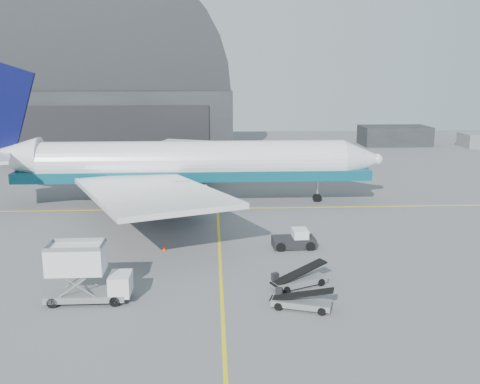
{
  "coord_description": "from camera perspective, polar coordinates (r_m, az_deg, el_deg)",
  "views": [
    {
      "loc": [
        -0.56,
        -38.83,
        15.19
      ],
      "look_at": [
        1.94,
        8.5,
        4.5
      ],
      "focal_mm": 40.0,
      "sensor_mm": 36.0,
      "label": 1
    }
  ],
  "objects": [
    {
      "name": "distant_bldg_a",
      "position": [
        118.32,
        16.08,
        4.84
      ],
      "size": [
        14.0,
        8.0,
        4.0
      ],
      "primitive_type": "cube",
      "color": "black",
      "rests_on": "ground"
    },
    {
      "name": "traffic_cone",
      "position": [
        47.15,
        -8.1,
        -5.89
      ],
      "size": [
        0.37,
        0.37,
        0.53
      ],
      "color": "red",
      "rests_on": "ground"
    },
    {
      "name": "belt_loader_a",
      "position": [
        39.28,
        6.2,
        -9.3
      ],
      "size": [
        4.37,
        3.02,
        1.67
      ],
      "rotation": [
        0.0,
        0.0,
        0.44
      ],
      "color": "gray",
      "rests_on": "ground"
    },
    {
      "name": "hangar",
      "position": [
        106.11,
        -14.87,
        9.24
      ],
      "size": [
        50.0,
        28.3,
        28.0
      ],
      "color": "black",
      "rests_on": "ground"
    },
    {
      "name": "ground",
      "position": [
        41.7,
        -2.07,
        -8.66
      ],
      "size": [
        200.0,
        200.0,
        0.0
      ],
      "primitive_type": "plane",
      "color": "#565659",
      "rests_on": "ground"
    },
    {
      "name": "airliner",
      "position": [
        62.51,
        -6.74,
        3.03
      ],
      "size": [
        48.64,
        47.17,
        17.07
      ],
      "color": "white",
      "rests_on": "ground"
    },
    {
      "name": "taxi_lines",
      "position": [
        53.69,
        -2.31,
        -3.72
      ],
      "size": [
        80.0,
        42.12,
        0.02
      ],
      "color": "yellow",
      "rests_on": "ground"
    },
    {
      "name": "pushback_tug",
      "position": [
        47.58,
        5.87,
        -5.16
      ],
      "size": [
        3.79,
        2.31,
        1.72
      ],
      "rotation": [
        0.0,
        0.0,
        0.04
      ],
      "color": "black",
      "rests_on": "ground"
    },
    {
      "name": "catering_truck",
      "position": [
        37.66,
        -16.24,
        -8.38
      ],
      "size": [
        5.66,
        2.22,
        3.89
      ],
      "rotation": [
        0.0,
        0.0,
        0.0
      ],
      "color": "gray",
      "rests_on": "ground"
    },
    {
      "name": "belt_loader_b",
      "position": [
        35.91,
        6.49,
        -11.55
      ],
      "size": [
        4.2,
        2.47,
        1.58
      ],
      "rotation": [
        0.0,
        0.0,
        -0.32
      ],
      "color": "gray",
      "rests_on": "ground"
    }
  ]
}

